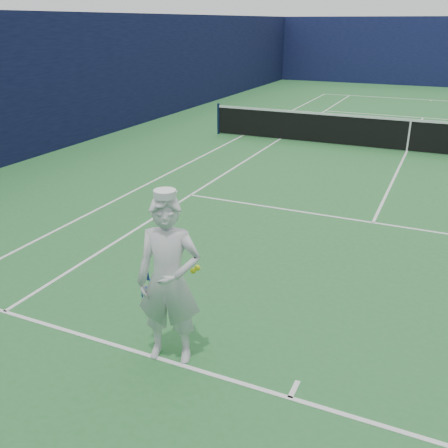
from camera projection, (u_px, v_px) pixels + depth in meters
ground at (407, 152)px, 15.34m from camera, size 80.00×80.00×0.00m
court_markings at (407, 152)px, 15.33m from camera, size 11.03×23.83×0.01m
windscreen_fence at (416, 85)px, 14.58m from camera, size 20.12×36.12×4.00m
tennis_net at (409, 134)px, 15.13m from camera, size 12.88×0.09×1.07m
tennis_player at (169, 281)px, 5.61m from camera, size 0.90×0.66×2.10m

